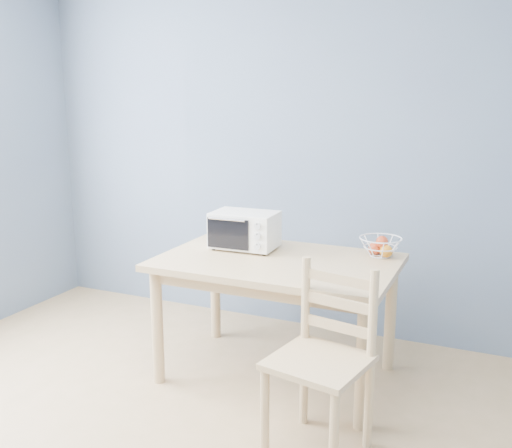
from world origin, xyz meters
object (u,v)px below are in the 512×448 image
at_px(fruit_basket, 381,246).
at_px(dining_chair, 323,363).
at_px(dining_table, 277,275).
at_px(toaster_oven, 242,229).

height_order(fruit_basket, dining_chair, dining_chair).
relative_size(fruit_basket, dining_chair, 0.36).
xyz_separation_m(dining_table, toaster_oven, (-0.30, 0.14, 0.23)).
bearing_deg(dining_table, toaster_oven, 154.88).
relative_size(toaster_oven, dining_chair, 0.45).
bearing_deg(fruit_basket, toaster_oven, -168.87).
xyz_separation_m(toaster_oven, dining_chair, (0.78, -0.75, -0.42)).
distance_m(fruit_basket, dining_chair, 0.99).
xyz_separation_m(toaster_oven, fruit_basket, (0.85, 0.17, -0.06)).
relative_size(dining_table, dining_chair, 1.53).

